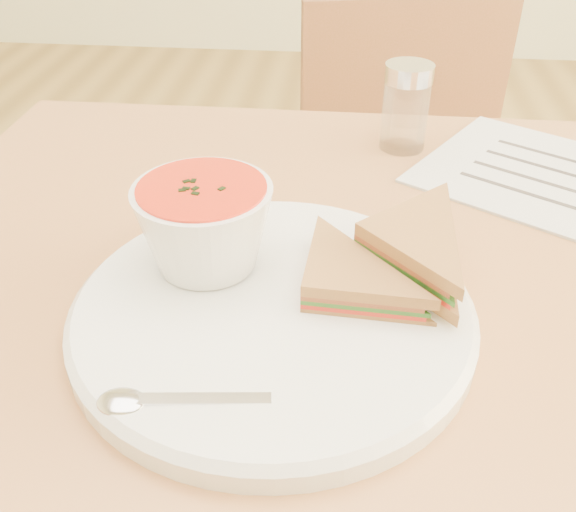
% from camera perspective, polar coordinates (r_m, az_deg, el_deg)
% --- Properties ---
extents(chair_far, '(0.44, 0.44, 0.83)m').
position_cam_1_polar(chair_far, '(1.17, 11.15, -0.46)').
color(chair_far, brown).
rests_on(chair_far, floor).
extents(plate, '(0.38, 0.38, 0.02)m').
position_cam_1_polar(plate, '(0.50, -1.37, -5.15)').
color(plate, white).
rests_on(plate, dining_table).
extents(soup_bowl, '(0.12, 0.12, 0.08)m').
position_cam_1_polar(soup_bowl, '(0.52, -7.37, 2.26)').
color(soup_bowl, white).
rests_on(soup_bowl, plate).
extents(sandwich_half_a, '(0.11, 0.11, 0.03)m').
position_cam_1_polar(sandwich_half_a, '(0.48, 1.10, -4.19)').
color(sandwich_half_a, '#AB743C').
rests_on(sandwich_half_a, plate).
extents(sandwich_half_b, '(0.16, 0.16, 0.03)m').
position_cam_1_polar(sandwich_half_b, '(0.52, 5.87, 1.34)').
color(sandwich_half_b, '#AB743C').
rests_on(sandwich_half_b, plate).
extents(spoon, '(0.17, 0.05, 0.01)m').
position_cam_1_polar(spoon, '(0.43, -8.12, -12.61)').
color(spoon, silver).
rests_on(spoon, plate).
extents(paper_menu, '(0.37, 0.35, 0.00)m').
position_cam_1_polar(paper_menu, '(0.76, 23.65, 5.97)').
color(paper_menu, silver).
rests_on(paper_menu, dining_table).
extents(condiment_shaker, '(0.07, 0.07, 0.10)m').
position_cam_1_polar(condiment_shaker, '(0.77, 10.41, 12.88)').
color(condiment_shaker, silver).
rests_on(condiment_shaker, dining_table).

